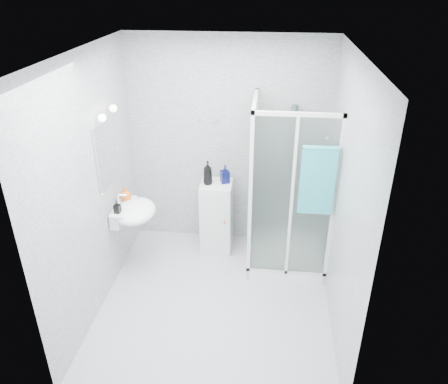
# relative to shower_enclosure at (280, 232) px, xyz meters

# --- Properties ---
(room) EXTENTS (2.40, 2.60, 2.60)m
(room) POSITION_rel_shower_enclosure_xyz_m (-0.67, -0.77, 0.85)
(room) COLOR silver
(room) RESTS_ON ground
(shower_enclosure) EXTENTS (0.90, 0.95, 2.00)m
(shower_enclosure) POSITION_rel_shower_enclosure_xyz_m (0.00, 0.00, 0.00)
(shower_enclosure) COLOR white
(shower_enclosure) RESTS_ON ground
(wall_basin) EXTENTS (0.46, 0.56, 0.35)m
(wall_basin) POSITION_rel_shower_enclosure_xyz_m (-1.66, -0.32, 0.35)
(wall_basin) COLOR white
(wall_basin) RESTS_ON ground
(mirror) EXTENTS (0.02, 0.60, 0.70)m
(mirror) POSITION_rel_shower_enclosure_xyz_m (-1.85, -0.32, 1.05)
(mirror) COLOR white
(mirror) RESTS_ON room
(vanity_lights) EXTENTS (0.10, 0.40, 0.08)m
(vanity_lights) POSITION_rel_shower_enclosure_xyz_m (-1.80, -0.32, 1.47)
(vanity_lights) COLOR silver
(vanity_lights) RESTS_ON room
(wall_hooks) EXTENTS (0.23, 0.06, 0.03)m
(wall_hooks) POSITION_rel_shower_enclosure_xyz_m (-0.92, 0.49, 1.17)
(wall_hooks) COLOR silver
(wall_hooks) RESTS_ON room
(storage_cabinet) EXTENTS (0.38, 0.40, 0.91)m
(storage_cabinet) POSITION_rel_shower_enclosure_xyz_m (-0.79, 0.24, 0.01)
(storage_cabinet) COLOR silver
(storage_cabinet) RESTS_ON ground
(hand_towel) EXTENTS (0.35, 0.05, 0.74)m
(hand_towel) POSITION_rel_shower_enclosure_xyz_m (0.32, -0.40, 0.89)
(hand_towel) COLOR teal
(hand_towel) RESTS_ON shower_enclosure
(shampoo_bottle_a) EXTENTS (0.14, 0.14, 0.29)m
(shampoo_bottle_a) POSITION_rel_shower_enclosure_xyz_m (-0.88, 0.23, 0.61)
(shampoo_bottle_a) COLOR black
(shampoo_bottle_a) RESTS_ON storage_cabinet
(shampoo_bottle_b) EXTENTS (0.13, 0.13, 0.22)m
(shampoo_bottle_b) POSITION_rel_shower_enclosure_xyz_m (-0.69, 0.29, 0.58)
(shampoo_bottle_b) COLOR #0B1146
(shampoo_bottle_b) RESTS_ON storage_cabinet
(soap_dispenser_orange) EXTENTS (0.15, 0.15, 0.17)m
(soap_dispenser_orange) POSITION_rel_shower_enclosure_xyz_m (-1.76, -0.19, 0.50)
(soap_dispenser_orange) COLOR #CE5F18
(soap_dispenser_orange) RESTS_ON wall_basin
(soap_dispenser_black) EXTENTS (0.07, 0.08, 0.14)m
(soap_dispenser_black) POSITION_rel_shower_enclosure_xyz_m (-1.76, -0.47, 0.49)
(soap_dispenser_black) COLOR black
(soap_dispenser_black) RESTS_ON wall_basin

